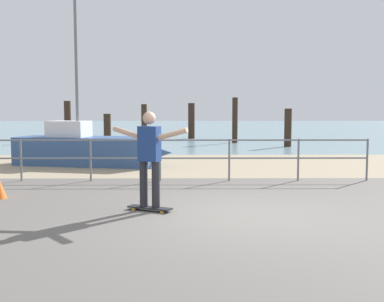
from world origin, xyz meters
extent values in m
cube|color=#605B56|center=(0.00, -1.00, 0.00)|extent=(24.00, 10.00, 0.04)
cube|color=tan|center=(0.00, 7.00, 0.00)|extent=(24.00, 6.00, 0.04)
cube|color=#75939E|center=(0.00, 35.00, 0.00)|extent=(72.00, 50.00, 0.04)
cylinder|color=slate|center=(-4.90, 3.60, 0.53)|extent=(0.05, 0.05, 1.05)
cylinder|color=slate|center=(-3.21, 3.60, 0.53)|extent=(0.05, 0.05, 1.05)
cylinder|color=slate|center=(-1.51, 3.60, 0.53)|extent=(0.05, 0.05, 1.05)
cylinder|color=slate|center=(0.18, 3.60, 0.53)|extent=(0.05, 0.05, 1.05)
cylinder|color=slate|center=(1.88, 3.60, 0.53)|extent=(0.05, 0.05, 1.05)
cylinder|color=slate|center=(3.57, 3.60, 0.53)|extent=(0.05, 0.05, 1.05)
cylinder|color=slate|center=(-1.51, 3.60, 1.02)|extent=(10.17, 0.04, 0.04)
cylinder|color=slate|center=(-1.51, 3.60, 0.58)|extent=(10.17, 0.04, 0.04)
cube|color=#335184|center=(-4.00, 6.87, 0.45)|extent=(4.59, 2.26, 0.90)
cone|color=#335184|center=(-1.85, 6.42, 0.45)|extent=(1.23, 0.97, 0.77)
cylinder|color=slate|center=(-4.30, 6.93, 3.18)|extent=(0.10, 0.10, 4.56)
cube|color=silver|center=(-4.59, 6.99, 1.15)|extent=(1.36, 1.12, 0.50)
cube|color=black|center=(-1.49, 0.26, 0.07)|extent=(0.81, 0.52, 0.02)
cylinder|color=orange|center=(-1.78, 0.31, 0.03)|extent=(0.07, 0.05, 0.06)
cylinder|color=orange|center=(-1.71, 0.45, 0.03)|extent=(0.07, 0.05, 0.06)
cylinder|color=orange|center=(-1.27, 0.07, 0.03)|extent=(0.07, 0.05, 0.06)
cylinder|color=orange|center=(-1.21, 0.22, 0.03)|extent=(0.07, 0.05, 0.06)
cylinder|color=#26262B|center=(-1.60, 0.31, 0.48)|extent=(0.14, 0.14, 0.80)
cylinder|color=#26262B|center=(-1.38, 0.21, 0.48)|extent=(0.14, 0.14, 0.80)
cube|color=navy|center=(-1.49, 0.26, 1.18)|extent=(0.41, 0.33, 0.60)
sphere|color=tan|center=(-1.49, 0.26, 1.62)|extent=(0.22, 0.22, 0.22)
cylinder|color=tan|center=(-1.90, 0.45, 1.36)|extent=(0.54, 0.31, 0.23)
cylinder|color=tan|center=(-1.09, 0.08, 1.36)|extent=(0.54, 0.31, 0.23)
cylinder|color=#332319|center=(-7.30, 17.30, 1.10)|extent=(0.36, 0.36, 2.20)
cylinder|color=#332319|center=(-5.07, 16.72, 0.76)|extent=(0.38, 0.38, 1.52)
cylinder|color=#332319|center=(-2.84, 13.68, 1.00)|extent=(0.26, 0.26, 1.99)
cylinder|color=#332319|center=(-0.62, 19.83, 1.06)|extent=(0.39, 0.39, 2.12)
cylinder|color=#332319|center=(1.61, 16.32, 1.18)|extent=(0.29, 0.29, 2.36)
cylinder|color=#332319|center=(3.84, 13.86, 0.90)|extent=(0.34, 0.34, 1.79)
camera|label=1|loc=(-0.84, -7.62, 1.78)|focal=43.22mm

